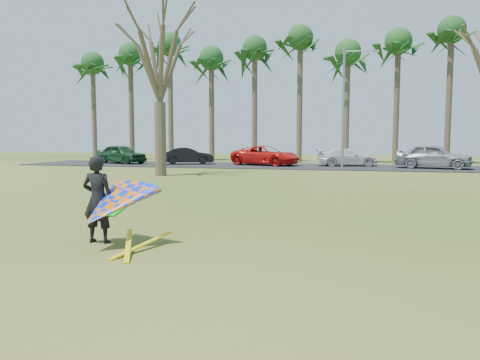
% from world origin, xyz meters
% --- Properties ---
extents(ground, '(100.00, 100.00, 0.00)m').
position_xyz_m(ground, '(0.00, 0.00, 0.00)').
color(ground, '#1F4A10').
rests_on(ground, ground).
extents(parking_strip, '(46.00, 7.00, 0.06)m').
position_xyz_m(parking_strip, '(0.00, 25.00, 0.03)').
color(parking_strip, black).
rests_on(parking_strip, ground).
extents(palm_0, '(4.84, 4.84, 10.84)m').
position_xyz_m(palm_0, '(-22.00, 31.00, 9.17)').
color(palm_0, brown).
rests_on(palm_0, ground).
extents(palm_1, '(4.84, 4.84, 11.54)m').
position_xyz_m(palm_1, '(-18.00, 31.00, 9.85)').
color(palm_1, '#4A3B2C').
rests_on(palm_1, ground).
extents(palm_2, '(4.84, 4.84, 12.24)m').
position_xyz_m(palm_2, '(-14.00, 31.00, 10.52)').
color(palm_2, '#4B3B2D').
rests_on(palm_2, ground).
extents(palm_3, '(4.84, 4.84, 10.84)m').
position_xyz_m(palm_3, '(-10.00, 31.00, 9.17)').
color(palm_3, '#4C3D2D').
rests_on(palm_3, ground).
extents(palm_4, '(4.84, 4.84, 11.54)m').
position_xyz_m(palm_4, '(-6.00, 31.00, 9.85)').
color(palm_4, brown).
rests_on(palm_4, ground).
extents(palm_5, '(4.84, 4.84, 12.24)m').
position_xyz_m(palm_5, '(-2.00, 31.00, 10.52)').
color(palm_5, '#483C2B').
rests_on(palm_5, ground).
extents(palm_6, '(4.84, 4.84, 10.84)m').
position_xyz_m(palm_6, '(2.00, 31.00, 9.17)').
color(palm_6, brown).
rests_on(palm_6, ground).
extents(palm_7, '(4.84, 4.84, 11.54)m').
position_xyz_m(palm_7, '(6.00, 31.00, 9.85)').
color(palm_7, '#48392B').
rests_on(palm_7, ground).
extents(palm_8, '(4.84, 4.84, 12.24)m').
position_xyz_m(palm_8, '(10.00, 31.00, 10.52)').
color(palm_8, '#48372B').
rests_on(palm_8, ground).
extents(bare_tree_left, '(6.60, 6.60, 9.70)m').
position_xyz_m(bare_tree_left, '(-8.00, 15.00, 6.92)').
color(bare_tree_left, '#47382A').
rests_on(bare_tree_left, ground).
extents(streetlight, '(2.28, 0.18, 8.00)m').
position_xyz_m(streetlight, '(2.16, 22.00, 4.46)').
color(streetlight, gray).
rests_on(streetlight, ground).
extents(car_0, '(4.85, 3.21, 1.54)m').
position_xyz_m(car_0, '(-15.81, 24.81, 0.83)').
color(car_0, '#183D20').
rests_on(car_0, parking_strip).
extents(car_1, '(4.24, 2.69, 1.32)m').
position_xyz_m(car_1, '(-10.12, 25.16, 0.72)').
color(car_1, black).
rests_on(car_1, parking_strip).
extents(car_2, '(5.84, 4.04, 1.48)m').
position_xyz_m(car_2, '(-3.89, 25.37, 0.80)').
color(car_2, red).
rests_on(car_2, parking_strip).
extents(car_3, '(4.76, 2.78, 1.30)m').
position_xyz_m(car_3, '(2.21, 25.95, 0.71)').
color(car_3, silver).
rests_on(car_3, parking_strip).
extents(car_4, '(5.31, 3.12, 1.69)m').
position_xyz_m(car_4, '(8.06, 24.58, 0.91)').
color(car_4, gray).
rests_on(car_4, parking_strip).
extents(kite_flyer, '(2.13, 2.39, 2.02)m').
position_xyz_m(kite_flyer, '(-1.89, -1.43, 0.86)').
color(kite_flyer, black).
rests_on(kite_flyer, ground).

